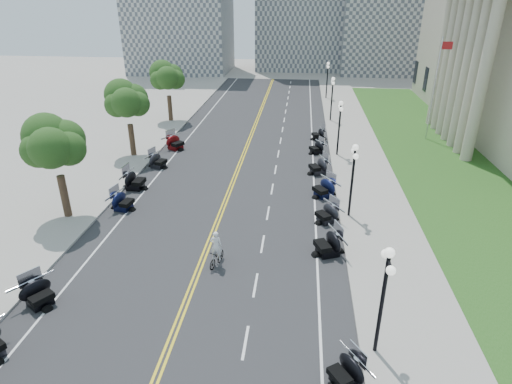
{
  "coord_description": "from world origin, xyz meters",
  "views": [
    {
      "loc": [
        5.12,
        -21.76,
        13.51
      ],
      "look_at": [
        2.48,
        3.02,
        2.0
      ],
      "focal_mm": 30.0,
      "sensor_mm": 36.0,
      "label": 1
    }
  ],
  "objects_px": {
    "flagpole": "(434,90)",
    "motorcycle_n_3": "(346,371)",
    "bicycle": "(217,257)",
    "cyclist_rider": "(216,236)"
  },
  "relations": [
    {
      "from": "motorcycle_n_3",
      "to": "bicycle",
      "type": "distance_m",
      "value": 9.64
    },
    {
      "from": "flagpole",
      "to": "bicycle",
      "type": "xyz_separation_m",
      "value": [
        -17.1,
        -24.42,
        -4.51
      ]
    },
    {
      "from": "bicycle",
      "to": "cyclist_rider",
      "type": "relative_size",
      "value": 0.93
    },
    {
      "from": "cyclist_rider",
      "to": "motorcycle_n_3",
      "type": "bearing_deg",
      "value": 131.22
    },
    {
      "from": "motorcycle_n_3",
      "to": "bicycle",
      "type": "relative_size",
      "value": 1.08
    },
    {
      "from": "flagpole",
      "to": "cyclist_rider",
      "type": "xyz_separation_m",
      "value": [
        -17.1,
        -24.42,
        -3.14
      ]
    },
    {
      "from": "motorcycle_n_3",
      "to": "flagpole",
      "type": "bearing_deg",
      "value": 127.66
    },
    {
      "from": "flagpole",
      "to": "motorcycle_n_3",
      "type": "distance_m",
      "value": 33.73
    },
    {
      "from": "cyclist_rider",
      "to": "flagpole",
      "type": "bearing_deg",
      "value": -125.0
    },
    {
      "from": "flagpole",
      "to": "bicycle",
      "type": "relative_size",
      "value": 6.11
    }
  ]
}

